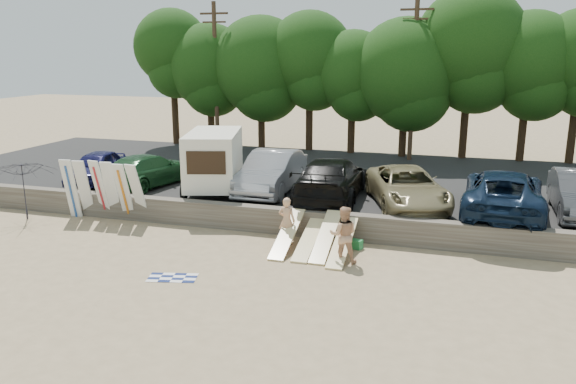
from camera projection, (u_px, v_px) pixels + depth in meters
name	position (u px, v px, depth m)	size (l,w,h in m)	color
ground	(302.00, 265.00, 18.33)	(120.00, 120.00, 0.00)	tan
seawall	(324.00, 224.00, 20.99)	(44.00, 0.50, 1.00)	#6B6356
parking_lot	(358.00, 184.00, 27.99)	(44.00, 14.50, 0.70)	#282828
treeline	(397.00, 59.00, 32.71)	(32.86, 6.79, 9.63)	#382616
utility_poles	(414.00, 76.00, 31.29)	(25.80, 0.26, 9.00)	#473321
box_trailer	(214.00, 159.00, 24.65)	(3.27, 4.63, 2.69)	white
car_0	(96.00, 167.00, 26.83)	(1.72, 4.27, 1.45)	#131343
car_1	(148.00, 170.00, 25.99)	(2.09, 5.14, 1.49)	#163E1E
car_2	(272.00, 172.00, 24.80)	(1.91, 5.48, 1.81)	#9C9CA1
car_3	(331.00, 179.00, 23.62)	(2.48, 6.11, 1.77)	black
car_4	(407.00, 187.00, 22.57)	(2.57, 5.57, 1.55)	#8C8059
car_5	(503.00, 192.00, 21.43)	(2.85, 6.17, 1.72)	#0D1C32
surfboard_upright_0	(71.00, 189.00, 23.17)	(0.50, 0.06, 2.60)	white
surfboard_upright_1	(84.00, 189.00, 23.21)	(0.50, 0.06, 2.60)	white
surfboard_upright_2	(100.00, 190.00, 23.05)	(0.50, 0.06, 2.60)	white
surfboard_upright_3	(111.00, 191.00, 22.92)	(0.50, 0.06, 2.60)	white
surfboard_upright_4	(124.00, 192.00, 22.66)	(0.50, 0.06, 2.60)	white
surfboard_upright_5	(138.00, 193.00, 22.58)	(0.50, 0.06, 2.60)	white
surfboard_low_0	(287.00, 233.00, 19.86)	(0.56, 3.00, 0.07)	beige
surfboard_low_1	(309.00, 238.00, 19.72)	(0.56, 3.00, 0.07)	beige
surfboard_low_2	(326.00, 236.00, 19.52)	(0.56, 3.00, 0.07)	beige
surfboard_low_3	(343.00, 242.00, 19.13)	(0.56, 3.00, 0.07)	beige
beachgoer_a	(287.00, 221.00, 20.20)	(0.63, 0.42, 1.73)	tan
beachgoer_b	(343.00, 235.00, 18.38)	(0.93, 0.73, 1.92)	tan
cooler	(356.00, 244.00, 19.85)	(0.38, 0.30, 0.32)	#268B45
gear_bag	(314.00, 240.00, 20.48)	(0.30, 0.25, 0.22)	#C84A17
beach_towel	(172.00, 278.00, 17.32)	(1.50, 1.50, 0.00)	white
beach_umbrella	(24.00, 191.00, 23.03)	(2.67, 2.72, 2.45)	black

